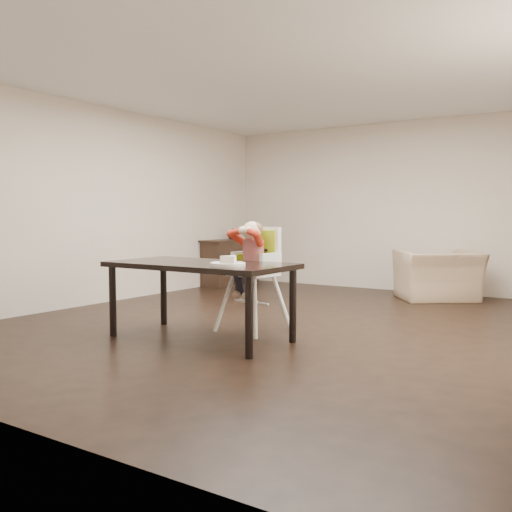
{
  "coord_description": "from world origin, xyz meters",
  "views": [
    {
      "loc": [
        3.08,
        -5.39,
        1.2
      ],
      "look_at": [
        -0.1,
        -0.57,
        0.79
      ],
      "focal_mm": 40.0,
      "sensor_mm": 36.0,
      "label": 1
    }
  ],
  "objects_px": {
    "dining_table": "(200,271)",
    "high_chair": "(255,254)",
    "sideboard": "(231,262)",
    "armchair": "(438,267)"
  },
  "relations": [
    {
      "from": "dining_table",
      "to": "sideboard",
      "type": "xyz_separation_m",
      "value": [
        -2.39,
        3.81,
        -0.27
      ]
    },
    {
      "from": "armchair",
      "to": "high_chair",
      "type": "bearing_deg",
      "value": 37.5
    },
    {
      "from": "dining_table",
      "to": "armchair",
      "type": "height_order",
      "value": "armchair"
    },
    {
      "from": "dining_table",
      "to": "high_chair",
      "type": "height_order",
      "value": "high_chair"
    },
    {
      "from": "armchair",
      "to": "sideboard",
      "type": "bearing_deg",
      "value": -34.13
    },
    {
      "from": "high_chair",
      "to": "sideboard",
      "type": "xyz_separation_m",
      "value": [
        -2.6,
        3.16,
        -0.41
      ]
    },
    {
      "from": "dining_table",
      "to": "high_chair",
      "type": "xyz_separation_m",
      "value": [
        0.21,
        0.64,
        0.13
      ]
    },
    {
      "from": "dining_table",
      "to": "high_chair",
      "type": "bearing_deg",
      "value": 72.17
    },
    {
      "from": "high_chair",
      "to": "armchair",
      "type": "distance_m",
      "value": 3.42
    },
    {
      "from": "high_chair",
      "to": "armchair",
      "type": "bearing_deg",
      "value": 81.22
    }
  ]
}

